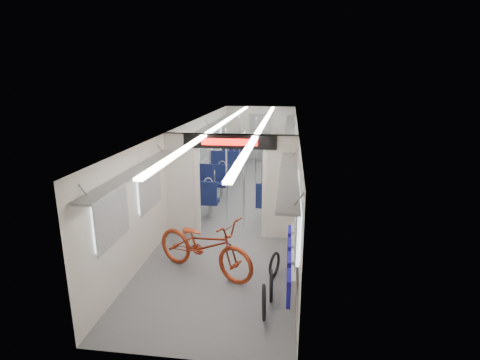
{
  "coord_description": "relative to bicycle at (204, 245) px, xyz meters",
  "views": [
    {
      "loc": [
        1.26,
        -9.86,
        3.47
      ],
      "look_at": [
        0.15,
        -1.53,
        1.16
      ],
      "focal_mm": 28.0,
      "sensor_mm": 36.0,
      "label": 1
    }
  ],
  "objects": [
    {
      "name": "seat_bay_near_left",
      "position": [
        -0.73,
        3.65,
        -0.01
      ],
      "size": [
        0.9,
        2.01,
        1.08
      ],
      "color": "#0C1338",
      "rests_on": "ground"
    },
    {
      "name": "stanchion_near_right",
      "position": [
        0.43,
        2.28,
        0.6
      ],
      "size": [
        0.05,
        0.05,
        2.3
      ],
      "primitive_type": "cylinder",
      "color": "silver",
      "rests_on": "ground"
    },
    {
      "name": "seat_bay_far_left",
      "position": [
        -0.73,
        7.45,
        0.02
      ],
      "size": [
        0.95,
        2.25,
        1.15
      ],
      "color": "#0C1338",
      "rests_on": "ground"
    },
    {
      "name": "stanchion_far_left",
      "position": [
        -0.11,
        5.64,
        0.6
      ],
      "size": [
        0.04,
        0.04,
        2.3
      ],
      "primitive_type": "cylinder",
      "color": "silver",
      "rests_on": "ground"
    },
    {
      "name": "bicycle",
      "position": [
        0.0,
        0.0,
        0.0
      ],
      "size": [
        2.19,
        1.54,
        1.09
      ],
      "primitive_type": "imported",
      "rotation": [
        0.0,
        0.0,
        1.13
      ],
      "color": "maroon",
      "rests_on": "ground"
    },
    {
      "name": "carriage",
      "position": [
        0.2,
        3.54,
        0.95
      ],
      "size": [
        12.0,
        12.02,
        2.31
      ],
      "color": "#515456",
      "rests_on": "ground"
    },
    {
      "name": "bike_hoop_c",
      "position": [
        1.27,
        0.03,
        -0.34
      ],
      "size": [
        0.2,
        0.45,
        0.46
      ],
      "primitive_type": "torus",
      "rotation": [
        1.57,
        0.0,
        1.23
      ],
      "color": "black",
      "rests_on": "ground"
    },
    {
      "name": "stanchion_far_right",
      "position": [
        0.44,
        5.32,
        0.6
      ],
      "size": [
        0.04,
        0.04,
        2.3
      ],
      "primitive_type": "cylinder",
      "color": "silver",
      "rests_on": "ground"
    },
    {
      "name": "flip_bench",
      "position": [
        1.56,
        -0.47,
        0.03
      ],
      "size": [
        0.12,
        2.09,
        0.5
      ],
      "color": "gray",
      "rests_on": "carriage"
    },
    {
      "name": "bike_hoop_a",
      "position": [
        1.17,
        -1.22,
        -0.3
      ],
      "size": [
        0.1,
        0.54,
        0.53
      ],
      "primitive_type": "torus",
      "rotation": [
        1.57,
        0.0,
        1.67
      ],
      "color": "black",
      "rests_on": "ground"
    },
    {
      "name": "bike_hoop_b",
      "position": [
        1.25,
        -0.73,
        -0.31
      ],
      "size": [
        0.08,
        0.53,
        0.52
      ],
      "primitive_type": "torus",
      "rotation": [
        1.57,
        0.0,
        1.63
      ],
      "color": "black",
      "rests_on": "ground"
    },
    {
      "name": "seat_bay_near_right",
      "position": [
        1.14,
        3.63,
        -0.01
      ],
      "size": [
        0.9,
        2.02,
        1.08
      ],
      "color": "#0C1338",
      "rests_on": "ground"
    },
    {
      "name": "seat_bay_far_right",
      "position": [
        1.14,
        7.4,
        0.0
      ],
      "size": [
        0.92,
        2.13,
        1.12
      ],
      "color": "#0C1338",
      "rests_on": "ground"
    },
    {
      "name": "stanchion_near_left",
      "position": [
        -0.02,
        2.57,
        0.6
      ],
      "size": [
        0.04,
        0.04,
        2.3
      ],
      "primitive_type": "cylinder",
      "color": "silver",
      "rests_on": "ground"
    }
  ]
}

